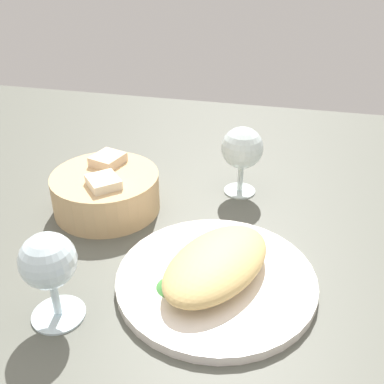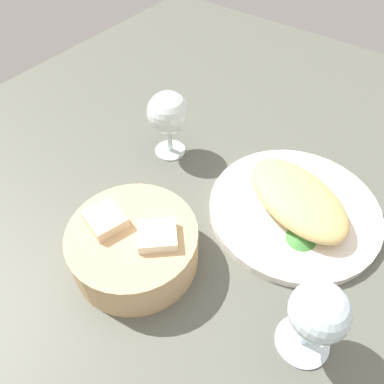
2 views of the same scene
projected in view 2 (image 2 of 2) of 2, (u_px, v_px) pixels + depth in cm
name	position (u px, v px, depth cm)	size (l,w,h in cm)	color
ground_plane	(259.00, 254.00, 56.48)	(140.00, 140.00, 2.00)	#55574D
plate	(294.00, 210.00, 60.07)	(27.16, 27.16, 1.40)	white
omelette	(298.00, 198.00, 57.94)	(18.89, 10.88, 4.31)	tan
lettuce_garnish	(302.00, 236.00, 54.96)	(4.56, 4.56, 1.39)	#40873B
bread_basket	(134.00, 245.00, 52.22)	(17.89, 17.89, 8.23)	tan
wine_glass_near	(168.00, 115.00, 64.23)	(7.35, 7.35, 12.47)	silver
wine_glass_far	(318.00, 315.00, 40.80)	(6.82, 6.82, 12.22)	silver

